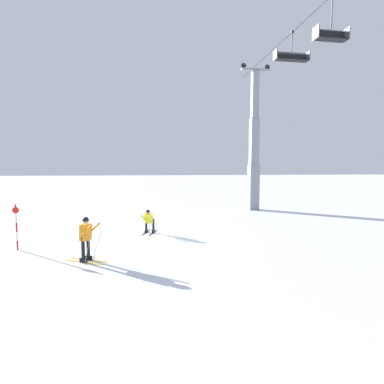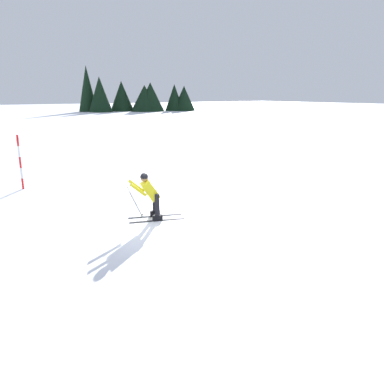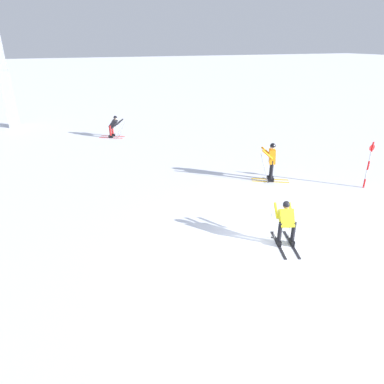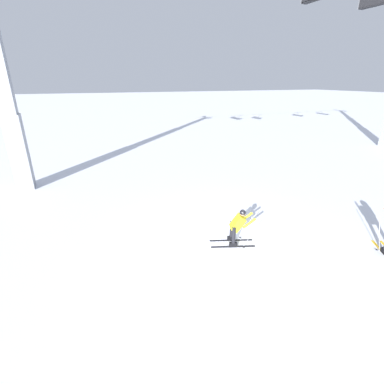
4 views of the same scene
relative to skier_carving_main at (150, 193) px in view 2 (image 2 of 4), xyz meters
The scene contains 4 objects.
ground_plane 0.90m from the skier_carving_main, 83.45° to the left, with size 260.00×260.00×0.00m, color white.
skier_carving_main is the anchor object (origin of this frame).
trail_marker_pole 6.28m from the skier_carving_main, 67.87° to the right, with size 0.07×0.28×2.03m.
tree_line_ridge 69.19m from the skier_carving_main, 115.29° to the right, with size 22.33×11.43×8.88m.
Camera 2 is at (4.67, 8.73, 3.48)m, focal length 35.30 mm.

